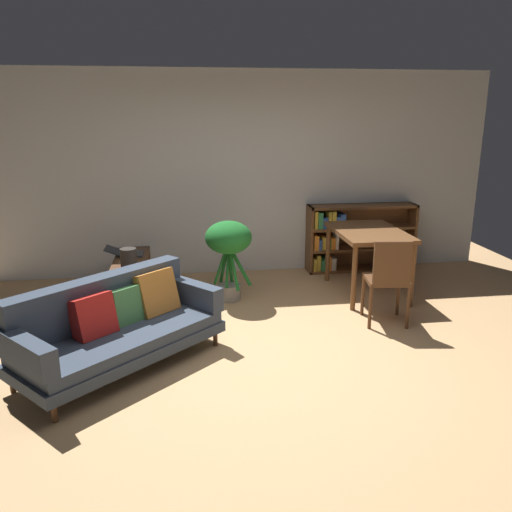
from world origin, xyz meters
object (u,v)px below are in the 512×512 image
Objects in this scene: bookshelf at (352,237)px; potted_floor_plant at (229,244)px; media_console at (131,282)px; dining_chair_near at (388,277)px; fabric_couch at (116,324)px; open_laptop at (127,253)px; dining_table at (369,238)px; desk_speaker at (129,259)px.

potted_floor_plant is at bearing -151.68° from bookshelf.
dining_chair_near is at bearing -21.12° from media_console.
dining_chair_near reaches higher than bookshelf.
fabric_couch is at bearing -169.57° from dining_chair_near.
dining_table reaches higher than open_laptop.
dining_chair_near is (2.67, -0.70, -0.10)m from desk_speaker.
open_laptop is 3.06m from dining_chair_near.
potted_floor_plant reaches higher than media_console.
fabric_couch is 3.20m from dining_table.
dining_chair_near is 1.98m from bookshelf.
media_console is at bearing 178.65° from dining_table.
dining_chair_near is at bearing -25.48° from open_laptop.
fabric_couch is 1.96× the size of potted_floor_plant.
potted_floor_plant is 2.08m from bookshelf.
dining_table is at bearing 82.35° from dining_chair_near.
fabric_couch is 8.01× the size of desk_speaker.
dining_table reaches higher than media_console.
open_laptop is 1.25m from potted_floor_plant.
open_laptop is (-0.07, 1.81, 0.16)m from fabric_couch.
dining_chair_near is (2.70, -1.04, 0.28)m from media_console.
fabric_couch is 2.01× the size of dining_chair_near.
open_laptop is 0.62m from desk_speaker.
media_console is 3.10m from bookshelf.
fabric_couch is 4.16× the size of open_laptop.
dining_chair_near is 0.61× the size of bookshelf.
fabric_couch is 1.23× the size of bookshelf.
open_laptop is at bearing 173.29° from dining_table.
desk_speaker reaches higher than media_console.
media_console is 0.51m from desk_speaker.
potted_floor_plant is at bearing -3.05° from media_console.
bookshelf is (2.93, 1.26, -0.16)m from desk_speaker.
dining_chair_near is (-0.13, -0.97, -0.17)m from dining_table.
media_console is at bearing 93.65° from desk_speaker.
open_laptop is 3.09m from bookshelf.
desk_speaker is at bearing -174.48° from dining_table.
dining_table reaches higher than fabric_couch.
bookshelf is at bearing 39.81° from fabric_couch.
bookshelf reaches higher than open_laptop.
fabric_couch is at bearing -87.76° from open_laptop.
dining_table is (2.82, 1.47, 0.33)m from fabric_couch.
potted_floor_plant is (1.11, 0.28, 0.05)m from desk_speaker.
bookshelf is at bearing 23.20° from desk_speaker.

